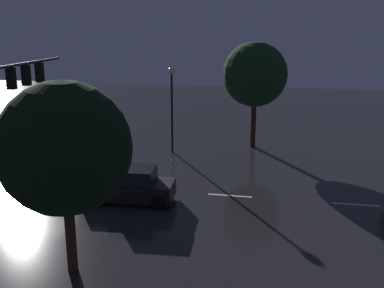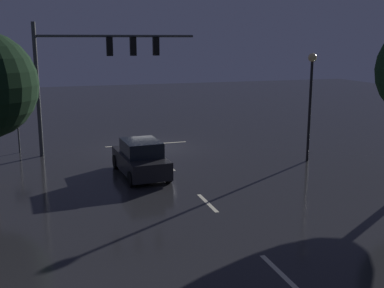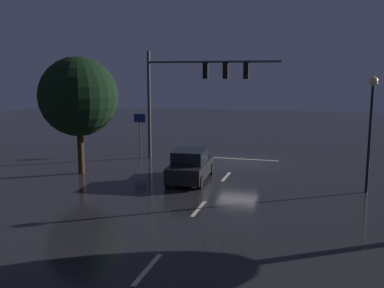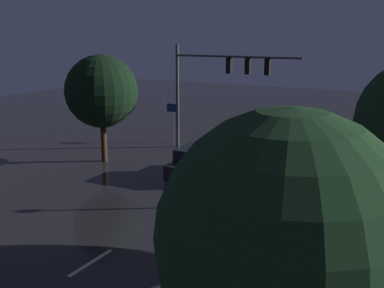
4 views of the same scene
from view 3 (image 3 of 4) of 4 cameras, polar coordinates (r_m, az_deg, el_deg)
ground_plane at (r=28.30m, az=6.06°, el=-2.44°), size 80.00×80.00×0.00m
traffic_signal_assembly at (r=28.40m, az=0.25°, el=8.06°), size 8.78×0.47×7.16m
lane_dash_far at (r=24.46m, az=4.48°, el=-4.28°), size 0.16×2.20×0.01m
lane_dash_mid at (r=18.82m, az=0.90°, el=-8.46°), size 0.16×2.20×0.01m
lane_dash_near at (r=13.50m, az=-5.84°, el=-15.96°), size 0.16×2.20×0.01m
stop_bar at (r=29.49m, az=6.46°, el=-1.96°), size 5.00×0.16×0.01m
car_approaching at (r=23.38m, az=-0.20°, el=-2.90°), size 2.12×4.45×1.70m
street_lamp_left_kerb at (r=22.26m, az=22.44°, el=3.73°), size 0.44×0.44×5.58m
route_sign at (r=31.14m, az=-6.83°, el=2.54°), size 0.90×0.09×2.91m
tree_right_near at (r=25.37m, az=-14.66°, el=6.02°), size 4.46×4.46×6.66m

